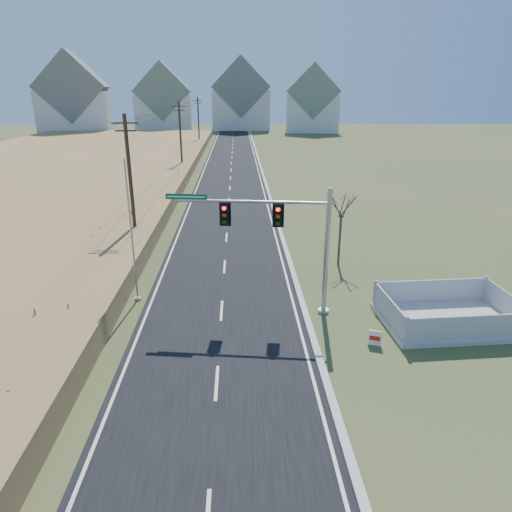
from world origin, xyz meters
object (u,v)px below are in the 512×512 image
at_px(fence_enclosure, 447,318).
at_px(flagpole, 133,247).
at_px(bare_tree, 342,204).
at_px(open_sign, 375,338).
at_px(traffic_signal_mast, 289,236).

bearing_deg(fence_enclosure, flagpole, 165.25).
xyz_separation_m(fence_enclosure, bare_tree, (-3.58, 7.88, 3.64)).
bearing_deg(bare_tree, fence_enclosure, -65.59).
bearing_deg(open_sign, fence_enclosure, 45.12).
xyz_separation_m(open_sign, flagpole, (-11.24, 5.05, 2.59)).
relative_size(traffic_signal_mast, open_sign, 11.16).
relative_size(fence_enclosure, bare_tree, 1.31).
height_order(traffic_signal_mast, fence_enclosure, traffic_signal_mast).
relative_size(open_sign, flagpole, 0.10).
distance_m(fence_enclosure, open_sign, 4.46).
distance_m(fence_enclosure, flagpole, 15.84).
bearing_deg(fence_enclosure, traffic_signal_mast, 165.21).
bearing_deg(open_sign, bare_tree, 107.40).
bearing_deg(open_sign, flagpole, 175.94).
relative_size(open_sign, bare_tree, 0.14).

